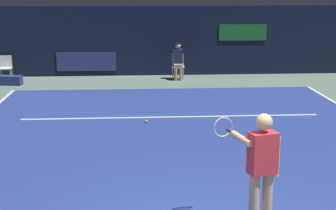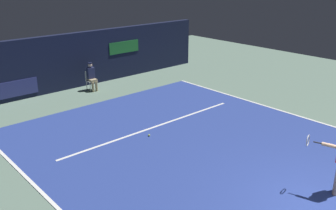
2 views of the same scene
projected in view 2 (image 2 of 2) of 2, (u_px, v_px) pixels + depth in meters
ground_plane at (193, 145)px, 12.12m from camera, size 30.59×30.59×0.00m
court_surface at (193, 145)px, 12.11m from camera, size 9.82×11.22×0.01m
line_sideline_left at (277, 110)px, 15.15m from camera, size 0.10×11.22×0.01m
line_sideline_right at (53, 203)px, 9.07m from camera, size 0.10×11.22×0.01m
line_service at (155, 127)px, 13.49m from camera, size 7.66×0.10×0.01m
back_wall at (68, 62)px, 17.51m from camera, size 15.67×0.33×2.60m
line_judge_on_chair at (91, 76)px, 17.40m from camera, size 0.46×0.54×1.32m
tennis_ball at (149, 135)px, 12.73m from camera, size 0.07×0.07×0.07m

